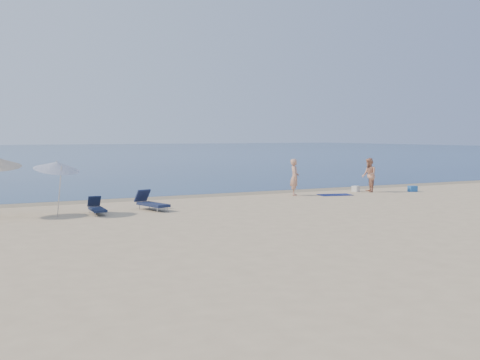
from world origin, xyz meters
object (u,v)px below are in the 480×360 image
blue_cooler (413,189)px  person_right (369,175)px  umbrella_near (57,166)px  person_left (295,177)px

blue_cooler → person_right: bearing=164.3°
blue_cooler → umbrella_near: bearing=-170.9°
person_left → person_right: bearing=-65.2°
person_left → blue_cooler: bearing=-71.3°
person_right → umbrella_near: 16.55m
person_left → blue_cooler: person_left is taller
person_right → umbrella_near: (-16.41, -1.84, 0.97)m
person_left → umbrella_near: 12.20m
person_left → umbrella_near: umbrella_near is taller
person_right → blue_cooler: 2.52m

